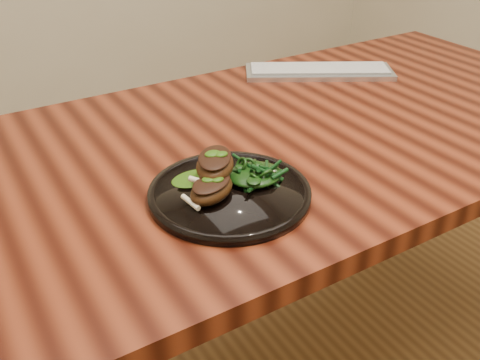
% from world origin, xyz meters
% --- Properties ---
extents(desk, '(1.60, 0.80, 0.75)m').
position_xyz_m(desk, '(0.00, 0.00, 0.67)').
color(desk, black).
rests_on(desk, ground).
extents(plate, '(0.28, 0.28, 0.02)m').
position_xyz_m(plate, '(-0.27, -0.17, 0.76)').
color(plate, black).
rests_on(plate, desk).
extents(lamb_chop_front, '(0.11, 0.09, 0.04)m').
position_xyz_m(lamb_chop_front, '(-0.31, -0.18, 0.79)').
color(lamb_chop_front, '#3A1F0B').
rests_on(lamb_chop_front, plate).
extents(lamb_chop_back, '(0.11, 0.12, 0.04)m').
position_xyz_m(lamb_chop_back, '(-0.28, -0.14, 0.81)').
color(lamb_chop_back, '#3A1F0B').
rests_on(lamb_chop_back, plate).
extents(herb_smear, '(0.09, 0.06, 0.01)m').
position_xyz_m(herb_smear, '(-0.30, -0.11, 0.77)').
color(herb_smear, '#1A4107').
rests_on(herb_smear, plate).
extents(greens_heap, '(0.10, 0.09, 0.04)m').
position_xyz_m(greens_heap, '(-0.21, -0.16, 0.78)').
color(greens_heap, black).
rests_on(greens_heap, plate).
extents(keyboard, '(0.40, 0.30, 0.02)m').
position_xyz_m(keyboard, '(0.25, 0.24, 0.76)').
color(keyboard, silver).
rests_on(keyboard, desk).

